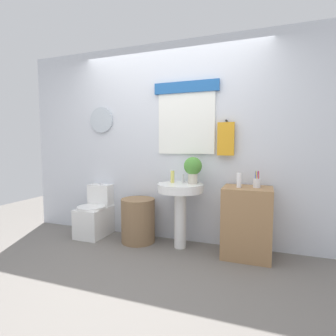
% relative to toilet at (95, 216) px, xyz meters
% --- Properties ---
extents(ground_plane, '(8.00, 8.00, 0.00)m').
position_rel_toilet_xyz_m(ground_plane, '(1.04, -0.88, -0.28)').
color(ground_plane, slate).
extents(back_wall, '(4.40, 0.18, 2.60)m').
position_rel_toilet_xyz_m(back_wall, '(1.04, 0.27, 1.03)').
color(back_wall, silver).
rests_on(back_wall, ground_plane).
extents(toilet, '(0.38, 0.51, 0.72)m').
position_rel_toilet_xyz_m(toilet, '(0.00, 0.00, 0.00)').
color(toilet, white).
rests_on(toilet, ground_plane).
extents(laundry_hamper, '(0.44, 0.44, 0.57)m').
position_rel_toilet_xyz_m(laundry_hamper, '(0.68, -0.03, 0.01)').
color(laundry_hamper, '#846647').
rests_on(laundry_hamper, ground_plane).
extents(pedestal_sink, '(0.56, 0.56, 0.80)m').
position_rel_toilet_xyz_m(pedestal_sink, '(1.26, -0.03, 0.34)').
color(pedestal_sink, white).
rests_on(pedestal_sink, ground_plane).
extents(faucet, '(0.03, 0.03, 0.10)m').
position_rel_toilet_xyz_m(faucet, '(1.26, 0.09, 0.57)').
color(faucet, silver).
rests_on(faucet, pedestal_sink).
extents(wooden_cabinet, '(0.54, 0.44, 0.80)m').
position_rel_toilet_xyz_m(wooden_cabinet, '(2.05, -0.03, 0.12)').
color(wooden_cabinet, '#9E754C').
rests_on(wooden_cabinet, ground_plane).
extents(soap_bottle, '(0.05, 0.05, 0.15)m').
position_rel_toilet_xyz_m(soap_bottle, '(1.14, 0.02, 0.60)').
color(soap_bottle, '#DBD166').
rests_on(soap_bottle, pedestal_sink).
extents(potted_plant, '(0.22, 0.22, 0.33)m').
position_rel_toilet_xyz_m(potted_plant, '(1.40, 0.03, 0.72)').
color(potted_plant, beige).
rests_on(potted_plant, pedestal_sink).
extents(lotion_bottle, '(0.05, 0.05, 0.16)m').
position_rel_toilet_xyz_m(lotion_bottle, '(1.96, -0.07, 0.60)').
color(lotion_bottle, white).
rests_on(lotion_bottle, wooden_cabinet).
extents(toothbrush_cup, '(0.08, 0.08, 0.19)m').
position_rel_toilet_xyz_m(toothbrush_cup, '(2.15, -0.01, 0.58)').
color(toothbrush_cup, silver).
rests_on(toothbrush_cup, wooden_cabinet).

